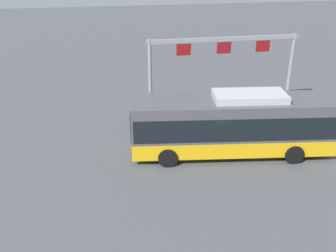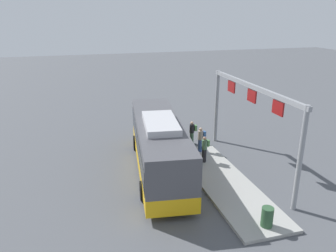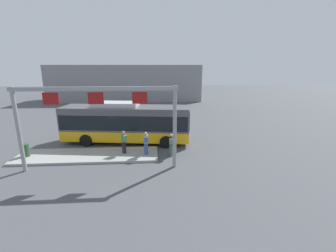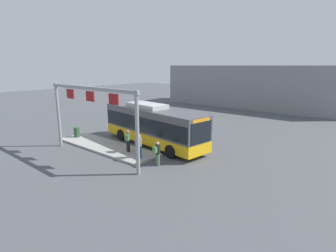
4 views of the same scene
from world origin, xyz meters
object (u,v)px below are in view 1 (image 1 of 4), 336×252
at_px(bus_main, 232,123).
at_px(person_waiting_mid, 213,114).
at_px(person_boarding, 186,114).
at_px(person_waiting_near, 156,118).
at_px(trash_bin, 315,112).

bearing_deg(bus_main, person_waiting_mid, -79.86).
bearing_deg(person_boarding, bus_main, 20.92).
relative_size(person_boarding, person_waiting_near, 1.00).
xyz_separation_m(person_boarding, trash_bin, (-8.46, 0.22, -0.44)).
distance_m(bus_main, person_waiting_mid, 3.05).
bearing_deg(bus_main, trash_bin, -147.82).
relative_size(person_boarding, person_waiting_mid, 1.00).
bearing_deg(person_waiting_near, bus_main, 50.84).
bearing_deg(person_waiting_near, trash_bin, 92.83).
height_order(person_waiting_mid, trash_bin, person_waiting_mid).
distance_m(bus_main, trash_bin, 7.49).
bearing_deg(trash_bin, person_waiting_mid, 1.25).
relative_size(bus_main, person_waiting_near, 6.44).
xyz_separation_m(person_waiting_near, trash_bin, (-10.27, 0.28, -0.28)).
height_order(person_boarding, trash_bin, person_boarding).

